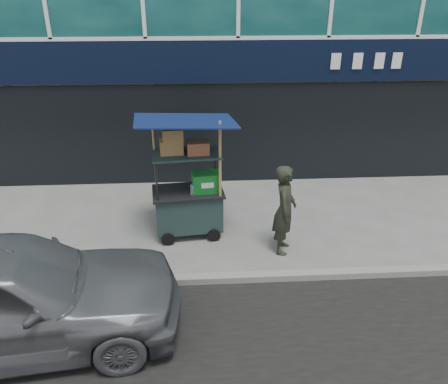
{
  "coord_description": "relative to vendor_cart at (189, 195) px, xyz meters",
  "views": [
    {
      "loc": [
        -0.9,
        -6.09,
        4.45
      ],
      "look_at": [
        -0.47,
        1.2,
        0.97
      ],
      "focal_mm": 35.0,
      "sensor_mm": 36.0,
      "label": 1
    }
  ],
  "objects": [
    {
      "name": "vendor_man",
      "position": [
        1.71,
        -0.71,
        -0.0
      ],
      "size": [
        0.54,
        0.69,
        1.67
      ],
      "primitive_type": "imported",
      "rotation": [
        0.0,
        0.0,
        1.31
      ],
      "color": "black",
      "rests_on": "ground"
    },
    {
      "name": "ground",
      "position": [
        1.12,
        -1.39,
        -0.84
      ],
      "size": [
        80.0,
        80.0,
        0.0
      ],
      "primitive_type": "plane",
      "color": "slate",
      "rests_on": "ground"
    },
    {
      "name": "parked_car",
      "position": [
        -2.4,
        -2.77,
        -0.05
      ],
      "size": [
        4.81,
        2.39,
        1.58
      ],
      "primitive_type": "imported",
      "rotation": [
        0.0,
        0.0,
        1.69
      ],
      "color": "slate",
      "rests_on": "ground"
    },
    {
      "name": "vendor_cart",
      "position": [
        0.0,
        0.0,
        0.0
      ],
      "size": [
        1.89,
        1.43,
        2.39
      ],
      "rotation": [
        0.0,
        0.0,
        0.11
      ],
      "color": "#182828",
      "rests_on": "ground"
    },
    {
      "name": "curb",
      "position": [
        1.12,
        -1.59,
        -0.78
      ],
      "size": [
        80.0,
        0.18,
        0.12
      ],
      "primitive_type": "cube",
      "color": "gray",
      "rests_on": "ground"
    }
  ]
}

